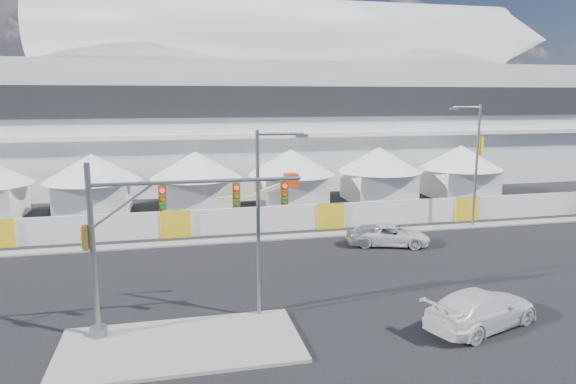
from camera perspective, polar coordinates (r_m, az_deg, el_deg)
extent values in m
plane|color=black|center=(26.31, 1.57, -12.53)|extent=(160.00, 160.00, 0.00)
cube|color=gray|center=(22.86, -11.79, -16.29)|extent=(10.00, 5.00, 0.15)
cube|color=gray|center=(45.55, 22.57, -3.29)|extent=(80.00, 1.20, 0.12)
cube|color=silver|center=(67.01, -0.66, 7.70)|extent=(80.00, 24.00, 14.00)
cube|color=black|center=(55.11, 2.02, 10.00)|extent=(68.00, 0.30, 3.20)
cube|color=white|center=(55.01, 2.07, 6.35)|extent=(72.00, 0.80, 0.50)
cylinder|color=white|center=(65.40, -0.30, 17.09)|extent=(57.60, 8.40, 8.40)
cylinder|color=white|center=(65.82, 1.48, 16.68)|extent=(51.60, 6.80, 6.80)
cylinder|color=white|center=(66.29, 3.22, 16.26)|extent=(45.60, 5.20, 5.20)
cone|color=white|center=(79.23, 24.46, 15.19)|extent=(8.00, 7.60, 7.60)
cube|color=white|center=(48.75, -20.75, -0.57)|extent=(6.00, 6.00, 3.00)
cone|color=white|center=(48.34, -20.96, 2.58)|extent=(8.40, 8.40, 2.40)
cube|color=white|center=(48.30, -10.13, -0.14)|extent=(6.00, 6.00, 3.00)
cone|color=white|center=(47.88, -10.24, 3.04)|extent=(8.40, 8.40, 2.40)
cube|color=white|center=(49.50, 0.33, 0.28)|extent=(6.00, 6.00, 3.00)
cone|color=white|center=(49.09, 0.33, 3.39)|extent=(8.40, 8.40, 2.40)
cube|color=white|center=(52.25, 9.99, 0.67)|extent=(6.00, 6.00, 3.00)
cone|color=white|center=(51.86, 10.08, 3.61)|extent=(8.40, 8.40, 2.40)
cube|color=white|center=(56.31, 18.47, 0.99)|extent=(6.00, 6.00, 3.00)
cone|color=white|center=(55.95, 18.63, 3.72)|extent=(8.40, 8.40, 2.40)
cube|color=white|center=(40.88, 4.71, -2.66)|extent=(70.00, 0.25, 2.00)
imported|color=silver|center=(36.73, 10.04, -4.68)|extent=(2.25, 4.68, 1.54)
imported|color=silver|center=(36.93, 11.41, -4.71)|extent=(4.01, 5.76, 1.46)
imported|color=silver|center=(25.37, 20.70, -12.04)|extent=(4.28, 6.41, 1.72)
imported|color=black|center=(53.54, 26.32, -0.95)|extent=(3.07, 4.16, 1.32)
cylinder|color=slate|center=(23.10, -20.86, -6.24)|extent=(0.25, 0.25, 7.53)
cylinder|color=slate|center=(24.33, -20.29, -14.32)|extent=(0.73, 0.73, 0.40)
cylinder|color=slate|center=(22.24, -9.88, 1.15)|extent=(8.94, 0.17, 0.17)
cube|color=#594714|center=(22.34, -13.78, -0.65)|extent=(0.32, 0.22, 1.05)
cube|color=#594714|center=(22.49, -5.77, -0.32)|extent=(0.32, 0.22, 1.05)
cube|color=#594714|center=(22.84, -0.42, -0.10)|extent=(0.32, 0.22, 1.05)
cube|color=#594714|center=(22.97, -21.61, -4.76)|extent=(0.22, 0.32, 1.05)
cylinder|color=slate|center=(23.67, -3.33, -3.68)|extent=(0.17, 0.17, 8.71)
cylinder|color=slate|center=(23.20, -0.83, 6.47)|extent=(2.13, 0.12, 0.12)
cube|color=slate|center=(23.43, 1.50, 6.27)|extent=(0.58, 0.24, 0.15)
cylinder|color=gray|center=(43.25, 20.20, 2.66)|extent=(0.19, 0.19, 9.74)
cylinder|color=gray|center=(42.28, 19.23, 8.89)|extent=(2.38, 0.13, 0.13)
cube|color=gray|center=(41.72, 17.95, 8.80)|extent=(0.65, 0.27, 0.16)
cube|color=yellow|center=(43.23, 20.64, 4.80)|extent=(0.03, 0.65, 1.51)
cube|color=#BD4511|center=(41.46, -6.83, -3.05)|extent=(4.26, 2.23, 1.25)
cube|color=beige|center=(41.26, -5.00, -0.74)|extent=(4.33, 0.84, 0.40)
cube|color=beige|center=(41.54, -1.59, 0.33)|extent=(3.36, 0.69, 1.38)
cube|color=#BD4511|center=(41.77, 0.54, 1.19)|extent=(1.12, 1.12, 1.14)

